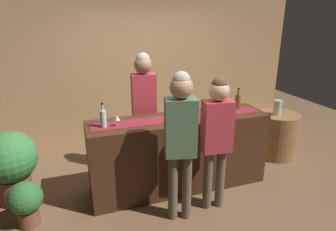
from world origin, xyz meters
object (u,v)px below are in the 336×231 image
object	(u,v)px
wine_glass_near_customer	(194,110)
wine_glass_far_end	(172,112)
wine_bottle_clear	(103,118)
bartender	(144,100)
potted_plant_small	(26,201)
customer_sipping	(217,131)
round_side_table	(277,135)
wine_bottle_amber	(238,101)
potted_plant_tall	(11,162)
wine_glass_mid_counter	(117,118)
vase_on_side_table	(278,107)
customer_browsing	(181,132)

from	to	relation	value
wine_glass_near_customer	wine_glass_far_end	xyz separation A→B (m)	(-0.31, 0.01, 0.00)
wine_bottle_clear	bartender	world-z (taller)	bartender
bartender	potted_plant_small	world-z (taller)	bartender
wine_bottle_clear	wine_glass_near_customer	size ratio (longest dim) A/B	2.10
customer_sipping	round_side_table	xyz separation A→B (m)	(1.67, 0.93, -0.64)
wine_glass_near_customer	bartender	bearing A→B (deg)	129.24
wine_bottle_amber	wine_glass_far_end	distance (m)	1.05
wine_glass_far_end	potted_plant_small	xyz separation A→B (m)	(-1.78, -0.17, -0.80)
bartender	potted_plant_tall	world-z (taller)	bartender
wine_glass_mid_counter	customer_sipping	distance (m)	1.18
wine_glass_mid_counter	vase_on_side_table	distance (m)	2.70
wine_glass_far_end	customer_browsing	bearing A→B (deg)	-100.95
bartender	potted_plant_tall	xyz separation A→B (m)	(-1.77, -0.22, -0.58)
bartender	potted_plant_small	xyz separation A→B (m)	(-1.58, -0.78, -0.81)
wine_glass_mid_counter	wine_glass_far_end	size ratio (longest dim) A/B	1.00
wine_bottle_clear	potted_plant_small	bearing A→B (deg)	-168.84
wine_bottle_amber	potted_plant_tall	xyz separation A→B (m)	(-3.01, 0.26, -0.57)
wine_bottle_clear	potted_plant_tall	size ratio (longest dim) A/B	0.32
customer_sipping	wine_bottle_clear	bearing A→B (deg)	162.22
wine_bottle_amber	wine_glass_mid_counter	world-z (taller)	wine_bottle_amber
wine_glass_far_end	potted_plant_small	distance (m)	1.96
customer_browsing	potted_plant_tall	bearing A→B (deg)	164.57
wine_glass_near_customer	potted_plant_tall	xyz separation A→B (m)	(-2.28, 0.40, -0.57)
wine_glass_near_customer	bartender	size ratio (longest dim) A/B	0.08
wine_bottle_clear	wine_glass_far_end	bearing A→B (deg)	-1.20
wine_glass_far_end	potted_plant_tall	size ratio (longest dim) A/B	0.15
wine_glass_far_end	round_side_table	distance (m)	2.20
wine_bottle_amber	wine_glass_near_customer	xyz separation A→B (m)	(-0.73, -0.14, -0.01)
wine_glass_mid_counter	wine_bottle_amber	bearing A→B (deg)	4.62
potted_plant_tall	wine_glass_mid_counter	bearing A→B (deg)	-17.38
bartender	customer_browsing	distance (m)	1.22
potted_plant_small	vase_on_side_table	bearing A→B (deg)	8.28
wine_glass_mid_counter	round_side_table	size ratio (longest dim) A/B	0.19
wine_bottle_clear	wine_bottle_amber	world-z (taller)	same
customer_sipping	customer_browsing	bearing A→B (deg)	-165.65
wine_glass_far_end	customer_browsing	size ratio (longest dim) A/B	0.08
potted_plant_tall	wine_glass_near_customer	bearing A→B (deg)	-9.95
wine_glass_far_end	potted_plant_tall	bearing A→B (deg)	168.71
wine_glass_far_end	customer_sipping	xyz separation A→B (m)	(0.36, -0.54, -0.11)
wine_glass_far_end	wine_bottle_amber	bearing A→B (deg)	7.30
bartender	customer_browsing	size ratio (longest dim) A/B	1.03
wine_glass_mid_counter	customer_browsing	size ratio (longest dim) A/B	0.08
round_side_table	potted_plant_small	world-z (taller)	round_side_table
round_side_table	potted_plant_tall	size ratio (longest dim) A/B	0.78
customer_browsing	potted_plant_small	xyz separation A→B (m)	(-1.66, 0.43, -0.77)
wine_bottle_amber	bartender	xyz separation A→B (m)	(-1.24, 0.48, 0.00)
bartender	vase_on_side_table	distance (m)	2.19
wine_bottle_clear	round_side_table	world-z (taller)	wine_bottle_clear
wine_bottle_amber	vase_on_side_table	xyz separation A→B (m)	(0.92, 0.25, -0.26)
wine_bottle_clear	potted_plant_small	distance (m)	1.24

